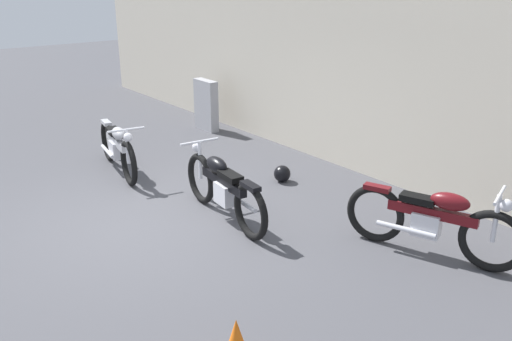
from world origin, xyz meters
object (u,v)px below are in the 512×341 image
stone_marker (206,105)px  motorcycle_maroon (433,221)px  motorcycle_black (223,187)px  motorcycle_silver (117,147)px  helmet (282,174)px

stone_marker → motorcycle_maroon: (6.42, -0.95, -0.08)m
motorcycle_maroon → motorcycle_black: same height
motorcycle_maroon → motorcycle_black: size_ratio=0.96×
motorcycle_silver → motorcycle_black: size_ratio=0.97×
stone_marker → motorcycle_silver: (1.34, -2.68, -0.09)m
helmet → motorcycle_maroon: size_ratio=0.13×
helmet → motorcycle_black: size_ratio=0.13×
stone_marker → motorcycle_silver: 3.00m
motorcycle_maroon → helmet: bearing=156.9°
helmet → motorcycle_silver: size_ratio=0.13×
stone_marker → motorcycle_silver: bearing=-63.4°
helmet → motorcycle_maroon: bearing=-3.8°
motorcycle_silver → motorcycle_maroon: motorcycle_maroon is taller
stone_marker → helmet: bearing=-12.4°
stone_marker → motorcycle_black: size_ratio=0.50×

